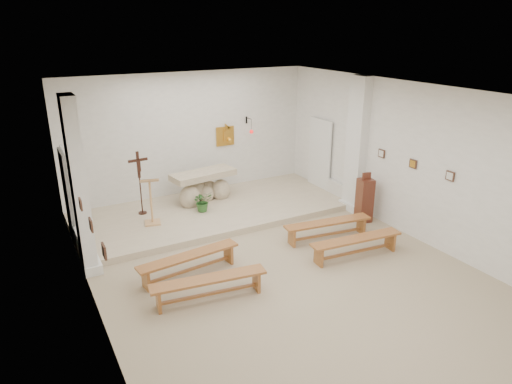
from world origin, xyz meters
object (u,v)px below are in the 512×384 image
bench_right_second (356,243)px  lectern (151,200)px  donation_pedestal (364,200)px  bench_left_second (209,283)px  bench_right_front (328,226)px  bench_left_front (189,260)px  crucifix_stand (140,178)px  altar (203,188)px

bench_right_second → lectern: bearing=140.1°
lectern → donation_pedestal: 5.21m
lectern → bench_right_second: bearing=-32.8°
lectern → bench_left_second: (0.01, -3.42, -0.42)m
bench_right_front → bench_left_second: size_ratio=1.00×
lectern → bench_left_front: 2.48m
donation_pedestal → bench_right_front: size_ratio=0.60×
crucifix_stand → bench_left_second: bearing=-95.3°
bench_right_front → altar: bearing=124.9°
altar → donation_pedestal: size_ratio=1.42×
lectern → bench_right_front: (3.37, -2.44, -0.42)m
bench_right_front → bench_left_second: bearing=-156.0°
donation_pedestal → bench_right_second: bearing=-125.8°
bench_right_second → altar: bearing=117.2°
bench_left_second → bench_right_second: 3.36m
altar → lectern: lectern is taller
lectern → donation_pedestal: lectern is taller
bench_left_second → donation_pedestal: bearing=24.0°
lectern → bench_left_front: bearing=-77.1°
bench_left_front → donation_pedestal: bearing=-1.9°
altar → lectern: bearing=-161.5°
bench_right_front → bench_left_second: 3.50m
altar → donation_pedestal: bearing=-51.5°
bench_right_front → bench_left_second: same height
lectern → crucifix_stand: bearing=105.6°
donation_pedestal → bench_left_front: 4.80m
bench_right_front → lectern: bearing=151.7°
crucifix_stand → bench_right_front: (3.40, -3.19, -0.75)m
bench_left_second → bench_right_front: bearing=24.1°
altar → crucifix_stand: (-1.71, -0.11, 0.59)m
bench_left_front → altar: bearing=56.5°
altar → bench_left_second: altar is taller
bench_left_front → bench_left_second: size_ratio=1.00×
bench_left_second → bench_left_front: bearing=97.8°
bench_left_front → bench_left_second: same height
altar → bench_left_front: (-1.66, -3.30, -0.16)m
lectern → bench_left_second: size_ratio=0.57×
altar → donation_pedestal: donation_pedestal is taller
donation_pedestal → bench_right_front: bearing=-154.3°
bench_left_front → bench_left_second: bearing=-96.7°
altar → bench_left_second: 4.59m
crucifix_stand → bench_right_front: 4.73m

